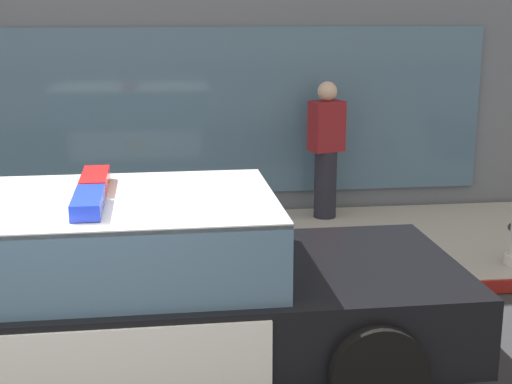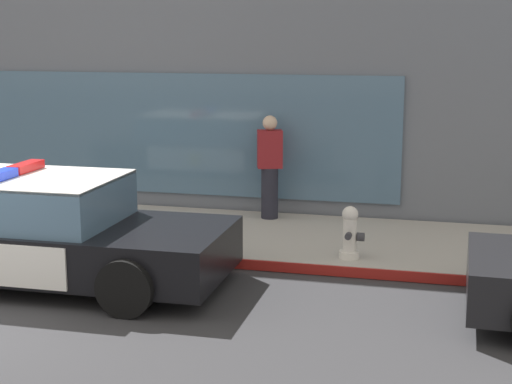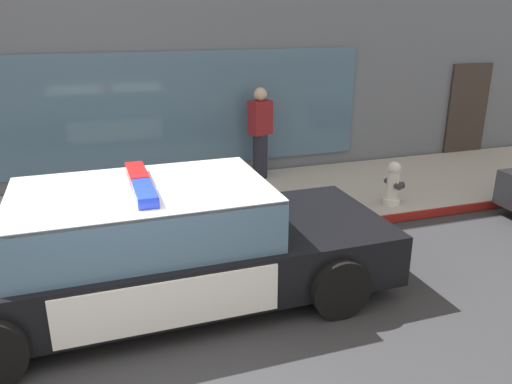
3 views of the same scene
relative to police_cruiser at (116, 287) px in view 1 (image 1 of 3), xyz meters
name	(u,v)px [view 1 (image 1 of 3)]	position (x,y,z in m)	size (l,w,h in m)	color
sidewalk	(98,256)	(-0.35, 2.57, -0.61)	(48.00, 2.83, 0.15)	#B2ADA3
curb_red_paint	(87,306)	(-0.35, 1.14, -0.61)	(28.80, 0.04, 0.14)	maroon
police_cruiser	(116,287)	(0.00, 0.00, 0.00)	(5.20, 2.14, 1.49)	black
pedestrian_on_sidewalk	(326,150)	(2.40, 3.56, 0.33)	(0.46, 0.38, 1.71)	#23232D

